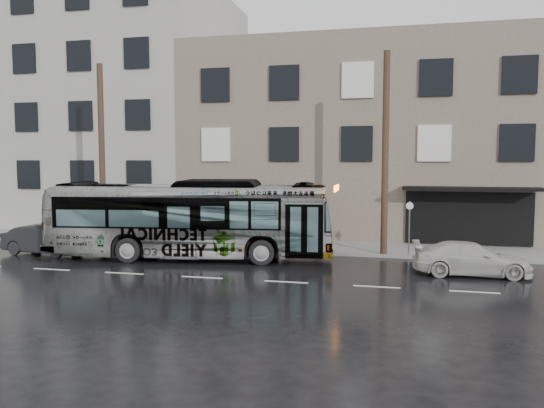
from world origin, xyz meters
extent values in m
plane|color=black|center=(0.00, 0.00, 0.00)|extent=(120.00, 120.00, 0.00)
cube|color=gray|center=(0.00, 4.90, 0.07)|extent=(90.00, 3.60, 0.15)
cube|color=gray|center=(5.00, 12.70, 5.50)|extent=(20.00, 12.00, 11.00)
cube|color=#A19F98|center=(-18.00, 14.20, 8.00)|extent=(26.00, 15.00, 16.00)
cylinder|color=#473423|center=(6.50, 3.30, 4.65)|extent=(0.30, 0.30, 9.00)
cylinder|color=#473423|center=(-7.50, 3.30, 4.65)|extent=(0.30, 0.30, 9.00)
cylinder|color=slate|center=(7.60, 3.30, 1.35)|extent=(0.06, 0.06, 2.40)
imported|color=#B2B2B2|center=(-1.85, 1.06, 1.75)|extent=(12.82, 4.57, 3.49)
imported|color=#B9B7B0|center=(9.83, 0.25, 0.63)|extent=(4.38, 1.91, 1.26)
imported|color=black|center=(-8.75, 0.39, 0.69)|extent=(4.32, 1.98, 1.37)
camera|label=1|loc=(6.97, -20.87, 4.41)|focal=35.00mm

